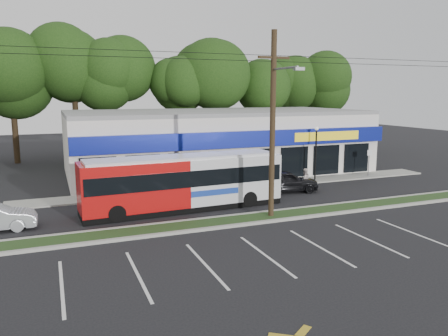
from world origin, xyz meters
name	(u,v)px	position (x,y,z in m)	size (l,w,h in m)	color
ground	(227,229)	(0.00, 0.00, 0.00)	(120.00, 120.00, 0.00)	black
grass_strip	(220,222)	(0.00, 1.00, 0.06)	(40.00, 1.60, 0.12)	#1F3816
curb_south	(226,227)	(0.00, 0.15, 0.07)	(40.00, 0.25, 0.14)	#9E9E93
curb_north	(215,218)	(0.00, 1.85, 0.07)	(40.00, 0.25, 0.14)	#9E9E93
sidewalk	(244,186)	(5.00, 9.00, 0.05)	(32.00, 2.20, 0.10)	#9E9E93
strip_mall	(217,141)	(5.50, 15.91, 2.65)	(25.00, 12.55, 5.30)	silver
utility_pole	(270,119)	(2.83, 0.93, 5.41)	(50.00, 2.77, 10.00)	black
lamp_post	(316,147)	(11.00, 8.80, 2.67)	(0.30, 0.30, 4.25)	black
sign_post	(369,158)	(16.00, 8.57, 1.56)	(0.45, 0.10, 2.23)	#59595E
tree_line	(169,77)	(4.00, 26.00, 8.42)	(46.76, 6.76, 11.83)	black
metrobus	(184,181)	(-0.93, 4.50, 1.69)	(11.96, 3.04, 3.19)	#B30E0D
car_dark	(285,181)	(6.92, 6.30, 0.77)	(1.81, 4.51, 1.54)	black
pedestrian_a	(224,184)	(2.24, 6.00, 0.98)	(0.72, 0.47, 1.96)	silver
pedestrian_b	(305,180)	(8.30, 6.00, 0.80)	(0.78, 0.61, 1.61)	beige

